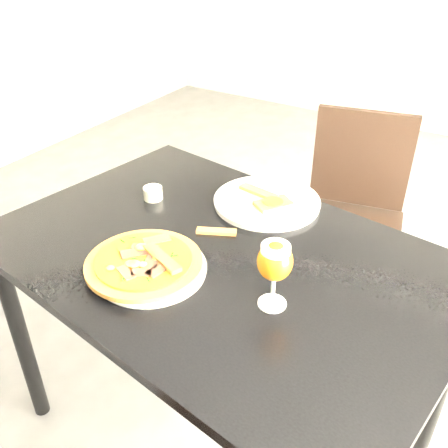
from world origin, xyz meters
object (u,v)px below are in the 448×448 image
Objects in this scene: dining_table at (220,280)px; chair_far at (351,214)px; beer_glass at (275,262)px; pizza at (144,262)px.

dining_table is 1.52× the size of chair_far.
chair_far is 5.26× the size of beer_glass.
chair_far is at bearing 96.55° from beer_glass.
dining_table is 4.55× the size of pizza.
chair_far is at bearing 77.64° from pizza.
chair_far is 1.02m from beer_glass.
beer_glass is at bearing 9.29° from pizza.
pizza is 0.34m from beer_glass.
pizza is at bearing -114.29° from chair_far.
chair_far reaches higher than dining_table.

